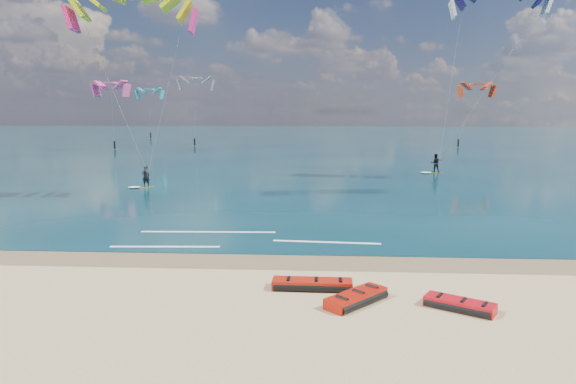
% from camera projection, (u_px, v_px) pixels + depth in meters
% --- Properties ---
extents(ground, '(320.00, 320.00, 0.00)m').
position_uv_depth(ground, '(278.00, 168.00, 58.66)').
color(ground, tan).
rests_on(ground, ground).
extents(wet_sand_strip, '(320.00, 2.40, 0.01)m').
position_uv_depth(wet_sand_strip, '(212.00, 261.00, 22.17)').
color(wet_sand_strip, brown).
rests_on(wet_sand_strip, ground).
extents(sea, '(320.00, 200.00, 0.04)m').
position_uv_depth(sea, '(299.00, 138.00, 121.77)').
color(sea, '#082831').
rests_on(sea, ground).
extents(packed_kite_left, '(3.13, 1.19, 0.41)m').
position_uv_depth(packed_kite_left, '(312.00, 289.00, 18.63)').
color(packed_kite_left, red).
rests_on(packed_kite_left, ground).
extents(packed_kite_mid, '(2.62, 2.15, 0.39)m').
position_uv_depth(packed_kite_mid, '(459.00, 309.00, 16.70)').
color(packed_kite_mid, red).
rests_on(packed_kite_mid, ground).
extents(packed_kite_right, '(2.68, 2.76, 0.43)m').
position_uv_depth(packed_kite_right, '(356.00, 303.00, 17.25)').
color(packed_kite_right, '#B21607').
rests_on(packed_kite_right, ground).
extents(kitesurfer_main, '(9.54, 9.27, 15.85)m').
position_uv_depth(kitesurfer_main, '(139.00, 87.00, 38.22)').
color(kitesurfer_main, gold).
rests_on(kitesurfer_main, sea).
extents(kitesurfer_far, '(11.04, 7.88, 18.80)m').
position_uv_depth(kitesurfer_far, '(467.00, 76.00, 48.86)').
color(kitesurfer_far, yellow).
rests_on(kitesurfer_far, sea).
extents(shoreline_foam, '(12.93, 3.61, 0.01)m').
position_uv_depth(shoreline_foam, '(231.00, 239.00, 25.75)').
color(shoreline_foam, white).
rests_on(shoreline_foam, ground).
extents(distant_kites, '(70.85, 37.52, 12.16)m').
position_uv_depth(distant_kites, '(227.00, 115.00, 94.06)').
color(distant_kites, red).
rests_on(distant_kites, ground).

